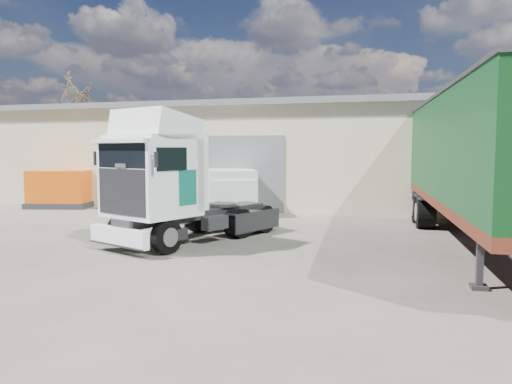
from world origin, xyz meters
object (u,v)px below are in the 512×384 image
(tractor_unit, at_px, (171,189))
(panel_van, at_px, (230,190))
(orange_skip, at_px, (60,191))
(box_trailer, at_px, (485,155))
(bare_tree, at_px, (78,82))

(tractor_unit, relative_size, panel_van, 1.21)
(tractor_unit, xyz_separation_m, orange_skip, (-9.72, 7.29, -0.92))
(tractor_unit, distance_m, orange_skip, 12.18)
(box_trailer, bearing_deg, panel_van, 144.50)
(panel_van, relative_size, orange_skip, 1.59)
(box_trailer, height_order, panel_van, box_trailer)
(panel_van, bearing_deg, orange_skip, 160.09)
(orange_skip, bearing_deg, box_trailer, -30.50)
(tractor_unit, bearing_deg, bare_tree, 153.75)
(box_trailer, height_order, orange_skip, box_trailer)
(bare_tree, distance_m, box_trailer, 30.79)
(bare_tree, height_order, panel_van, bare_tree)
(bare_tree, xyz_separation_m, orange_skip, (6.55, -10.93, -7.10))
(box_trailer, distance_m, panel_van, 11.84)
(box_trailer, xyz_separation_m, panel_van, (-10.00, 6.09, -1.75))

